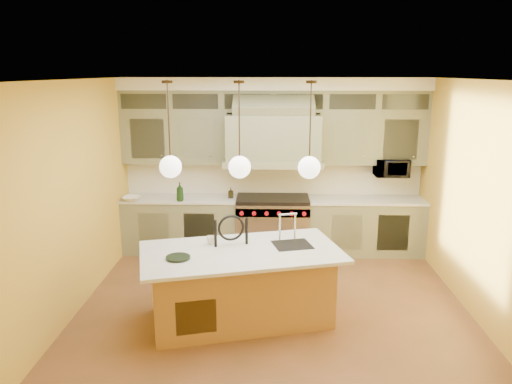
{
  "coord_description": "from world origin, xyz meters",
  "views": [
    {
      "loc": [
        -0.05,
        -5.89,
        2.99
      ],
      "look_at": [
        -0.24,
        0.7,
        1.4
      ],
      "focal_mm": 35.0,
      "sensor_mm": 36.0,
      "label": 1
    }
  ],
  "objects_px": {
    "microwave": "(391,168)",
    "counter_stool": "(234,263)",
    "kitchen_island": "(241,284)",
    "range": "(273,224)"
  },
  "relations": [
    {
      "from": "range",
      "to": "kitchen_island",
      "type": "bearing_deg",
      "value": -99.35
    },
    {
      "from": "kitchen_island",
      "to": "range",
      "type": "bearing_deg",
      "value": 65.93
    },
    {
      "from": "counter_stool",
      "to": "microwave",
      "type": "xyz_separation_m",
      "value": [
        2.42,
        2.52,
        0.7
      ]
    },
    {
      "from": "microwave",
      "to": "counter_stool",
      "type": "bearing_deg",
      "value": -133.92
    },
    {
      "from": "kitchen_island",
      "to": "microwave",
      "type": "distance_m",
      "value": 3.56
    },
    {
      "from": "counter_stool",
      "to": "microwave",
      "type": "bearing_deg",
      "value": 29.41
    },
    {
      "from": "counter_stool",
      "to": "microwave",
      "type": "height_order",
      "value": "microwave"
    },
    {
      "from": "range",
      "to": "counter_stool",
      "type": "distance_m",
      "value": 2.47
    },
    {
      "from": "kitchen_island",
      "to": "counter_stool",
      "type": "xyz_separation_m",
      "value": [
        -0.08,
        -0.02,
        0.28
      ]
    },
    {
      "from": "kitchen_island",
      "to": "microwave",
      "type": "height_order",
      "value": "microwave"
    }
  ]
}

